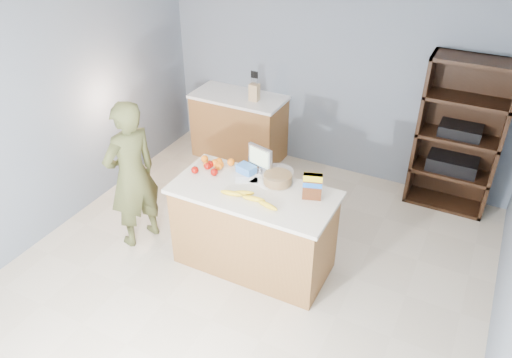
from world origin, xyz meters
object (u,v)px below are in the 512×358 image
at_px(tv, 260,158).
at_px(counter_peninsula, 254,231).
at_px(shelving_unit, 459,138).
at_px(person, 132,175).
at_px(cereal_box, 312,185).

bearing_deg(tv, counter_peninsula, -73.56).
xyz_separation_m(counter_peninsula, tv, (-0.10, 0.33, 0.64)).
xyz_separation_m(shelving_unit, tv, (-1.65, -1.72, 0.19)).
relative_size(person, tv, 5.74).
height_order(counter_peninsula, shelving_unit, shelving_unit).
height_order(person, cereal_box, person).
distance_m(shelving_unit, cereal_box, 2.19).
bearing_deg(cereal_box, person, -170.11).
xyz_separation_m(person, tv, (1.20, 0.52, 0.25)).
relative_size(shelving_unit, cereal_box, 6.96).
height_order(counter_peninsula, cereal_box, cereal_box).
bearing_deg(cereal_box, counter_peninsula, -166.78).
bearing_deg(tv, person, -156.56).
bearing_deg(counter_peninsula, cereal_box, 13.22).
height_order(counter_peninsula, person, person).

